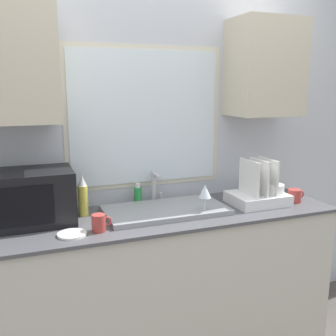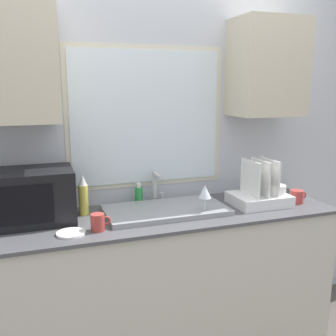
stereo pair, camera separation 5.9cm
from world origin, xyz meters
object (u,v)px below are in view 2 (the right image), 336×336
at_px(dish_rack, 261,194).
at_px(spray_bottle, 83,196).
at_px(mug_near_sink, 98,222).
at_px(faucet, 156,185).
at_px(microwave, 30,196).
at_px(soap_bottle, 139,195).
at_px(wine_glass, 205,193).

relative_size(dish_rack, spray_bottle, 1.45).
xyz_separation_m(dish_rack, mug_near_sink, (-1.05, -0.12, -0.02)).
relative_size(faucet, microwave, 0.44).
bearing_deg(dish_rack, mug_near_sink, -173.70).
bearing_deg(microwave, dish_rack, -5.87).
distance_m(soap_bottle, mug_near_sink, 0.50).
relative_size(dish_rack, wine_glass, 1.87).
distance_m(microwave, mug_near_sink, 0.43).
xyz_separation_m(dish_rack, soap_bottle, (-0.73, 0.26, -0.01)).
distance_m(mug_near_sink, wine_glass, 0.63).
height_order(dish_rack, mug_near_sink, dish_rack).
distance_m(spray_bottle, wine_glass, 0.71).
distance_m(dish_rack, mug_near_sink, 1.06).
distance_m(faucet, wine_glass, 0.38).
xyz_separation_m(microwave, dish_rack, (1.38, -0.14, -0.08)).
relative_size(faucet, spray_bottle, 0.87).
bearing_deg(dish_rack, wine_glass, -168.77).
height_order(faucet, soap_bottle, faucet).
height_order(spray_bottle, mug_near_sink, spray_bottle).
bearing_deg(mug_near_sink, soap_bottle, 49.56).
distance_m(microwave, spray_bottle, 0.30).
xyz_separation_m(spray_bottle, mug_near_sink, (0.03, -0.29, -0.07)).
bearing_deg(soap_bottle, spray_bottle, -165.98).
relative_size(faucet, soap_bottle, 1.49).
bearing_deg(soap_bottle, mug_near_sink, -130.44).
relative_size(dish_rack, soap_bottle, 2.47).
xyz_separation_m(dish_rack, spray_bottle, (-1.09, 0.17, 0.05)).
distance_m(faucet, dish_rack, 0.67).
bearing_deg(spray_bottle, faucet, 9.33).
relative_size(faucet, wine_glass, 1.12).
relative_size(microwave, soap_bottle, 3.35).
xyz_separation_m(faucet, spray_bottle, (-0.47, -0.08, -0.01)).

